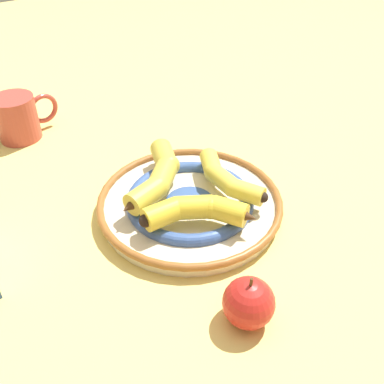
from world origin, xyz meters
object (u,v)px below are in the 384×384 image
decorative_bowl (192,202)px  banana_b (157,177)px  banana_c (225,177)px  coffee_mug (18,117)px  apple (249,303)px  banana_a (198,210)px

decorative_bowl → banana_b: bearing=-53.6°
banana_c → decorative_bowl: bearing=-99.3°
banana_c → coffee_mug: coffee_mug is taller
decorative_bowl → apple: 0.24m
banana_a → coffee_mug: (0.16, -0.45, -0.00)m
decorative_bowl → banana_c: banana_c is taller
coffee_mug → apple: (-0.13, 0.62, -0.01)m
banana_b → coffee_mug: (0.14, -0.34, -0.00)m
banana_c → coffee_mug: (0.24, -0.40, -0.00)m
banana_a → banana_b: (0.01, -0.11, 0.00)m
banana_a → banana_c: 0.10m
decorative_bowl → banana_c: size_ratio=1.78×
decorative_bowl → banana_c: bearing=173.9°
banana_a → coffee_mug: size_ratio=1.21×
decorative_bowl → banana_a: bearing=66.0°
banana_b → coffee_mug: coffee_mug is taller
decorative_bowl → coffee_mug: coffee_mug is taller
decorative_bowl → apple: bearing=76.3°
coffee_mug → apple: bearing=-89.8°
banana_a → banana_c: bearing=-121.8°
banana_b → apple: (0.02, 0.28, -0.02)m
banana_b → banana_c: size_ratio=0.90×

